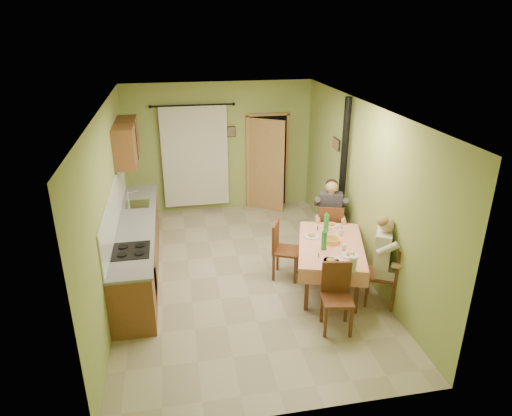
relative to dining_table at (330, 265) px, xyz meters
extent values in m
cube|color=tan|center=(-1.30, 0.63, -0.38)|extent=(4.00, 6.00, 0.01)
cube|color=#95A856|center=(-1.30, 3.63, 1.02)|extent=(4.00, 0.04, 2.80)
cube|color=#95A856|center=(-1.30, -2.37, 1.02)|extent=(4.00, 0.04, 2.80)
cube|color=#95A856|center=(-3.30, 0.63, 1.02)|extent=(0.04, 6.00, 2.80)
cube|color=#95A856|center=(0.70, 0.63, 1.02)|extent=(0.04, 6.00, 2.80)
cube|color=white|center=(-1.30, 0.63, 2.42)|extent=(4.00, 6.00, 0.04)
cube|color=brown|center=(-3.00, 1.03, 0.06)|extent=(0.60, 3.60, 0.88)
cube|color=gray|center=(-3.00, 1.03, 0.52)|extent=(0.64, 3.64, 0.04)
cube|color=white|center=(-3.29, 1.03, 0.85)|extent=(0.02, 3.60, 0.66)
cube|color=silver|center=(-3.00, 1.83, 0.53)|extent=(0.42, 0.42, 0.03)
cube|color=black|center=(-3.00, 0.03, 0.54)|extent=(0.52, 0.56, 0.02)
cube|color=black|center=(-2.70, 0.03, 0.07)|extent=(0.01, 0.55, 0.55)
cube|color=brown|center=(-3.12, 2.33, 1.57)|extent=(0.35, 1.40, 0.70)
cylinder|color=black|center=(-1.85, 3.51, 1.97)|extent=(1.70, 0.04, 0.04)
cube|color=silver|center=(-1.85, 3.53, 0.87)|extent=(1.40, 0.06, 2.20)
cube|color=black|center=(-0.25, 3.61, 0.65)|extent=(0.84, 0.03, 2.06)
cube|color=#B3804B|center=(-0.70, 3.60, 0.65)|extent=(0.06, 0.06, 2.12)
cube|color=#B3804B|center=(0.20, 3.60, 0.65)|extent=(0.06, 0.06, 2.12)
cube|color=#B3804B|center=(-0.25, 3.60, 1.71)|extent=(0.96, 0.06, 0.06)
cube|color=#B3804B|center=(-0.32, 3.36, 0.64)|extent=(0.70, 0.49, 2.04)
cube|color=#F1997B|center=(0.00, 0.00, 0.36)|extent=(1.40, 1.84, 0.04)
cube|color=#F1997B|center=(-0.23, -0.78, 0.25)|extent=(0.94, 0.30, 0.22)
cube|color=#F1997B|center=(0.23, 0.78, 0.25)|extent=(0.94, 0.30, 0.22)
cube|color=#F1997B|center=(-0.47, 0.14, 0.25)|extent=(0.48, 1.56, 0.22)
cube|color=#F1997B|center=(0.47, -0.14, 0.25)|extent=(0.48, 1.56, 0.22)
cylinder|color=white|center=(0.23, 0.65, 0.39)|extent=(0.25, 0.25, 0.02)
ellipsoid|color=#CC7233|center=(0.23, 0.65, 0.41)|extent=(0.12, 0.12, 0.05)
cylinder|color=white|center=(-0.20, -0.53, 0.39)|extent=(0.25, 0.25, 0.02)
ellipsoid|color=#CC7233|center=(-0.20, -0.53, 0.41)|extent=(0.12, 0.12, 0.05)
cylinder|color=white|center=(0.14, -0.42, 0.39)|extent=(0.25, 0.25, 0.02)
ellipsoid|color=#CC7233|center=(0.14, -0.42, 0.41)|extent=(0.12, 0.12, 0.05)
cylinder|color=white|center=(-0.22, 0.31, 0.39)|extent=(0.25, 0.25, 0.02)
ellipsoid|color=#CC7233|center=(-0.22, 0.31, 0.41)|extent=(0.12, 0.12, 0.05)
cylinder|color=#FDBB44|center=(0.01, 0.05, 0.42)|extent=(0.26, 0.26, 0.08)
cylinder|color=white|center=(-0.16, -0.53, 0.39)|extent=(0.28, 0.28, 0.02)
cube|color=tan|center=(-0.19, -0.51, 0.41)|extent=(0.07, 0.07, 0.03)
cube|color=tan|center=(-0.13, -0.52, 0.41)|extent=(0.04, 0.06, 0.03)
cube|color=tan|center=(-0.17, -0.53, 0.41)|extent=(0.05, 0.07, 0.03)
cube|color=tan|center=(-0.16, -0.53, 0.41)|extent=(0.06, 0.07, 0.03)
cube|color=tan|center=(-0.19, -0.56, 0.41)|extent=(0.07, 0.07, 0.03)
cube|color=tan|center=(-0.17, -0.55, 0.41)|extent=(0.05, 0.07, 0.03)
cylinder|color=silver|center=(0.12, -0.22, 0.43)|extent=(0.07, 0.07, 0.10)
cylinder|color=silver|center=(0.25, 0.26, 0.43)|extent=(0.07, 0.07, 0.10)
cylinder|color=white|center=(0.01, -0.84, 0.50)|extent=(0.11, 0.11, 0.22)
cylinder|color=silver|center=(0.01, -0.84, 0.53)|extent=(0.02, 0.02, 0.30)
cube|color=#5D3019|center=(0.35, 1.06, 0.10)|extent=(0.53, 0.53, 0.04)
cube|color=#5D3019|center=(0.29, 0.87, 0.37)|extent=(0.42, 0.16, 0.49)
cube|color=#5D3019|center=(-0.27, -1.06, 0.10)|extent=(0.47, 0.47, 0.04)
cube|color=#5D3019|center=(-0.24, -0.89, 0.35)|extent=(0.40, 0.11, 0.46)
cube|color=#5D3019|center=(0.61, -0.57, 0.10)|extent=(0.59, 0.59, 0.04)
cube|color=#5D3019|center=(0.78, -0.67, 0.37)|extent=(0.24, 0.40, 0.50)
cube|color=#5D3019|center=(-0.60, 0.43, 0.10)|extent=(0.55, 0.55, 0.04)
cube|color=#5D3019|center=(-0.77, 0.50, 0.36)|extent=(0.21, 0.40, 0.47)
cube|color=#38333D|center=(0.32, 0.96, 0.18)|extent=(0.46, 0.48, 0.16)
cube|color=#38333D|center=(0.35, 1.09, 0.53)|extent=(0.45, 0.32, 0.54)
sphere|color=tan|center=(0.35, 1.08, 0.92)|extent=(0.21, 0.21, 0.21)
ellipsoid|color=black|center=(0.36, 1.11, 0.96)|extent=(0.21, 0.21, 0.16)
cube|color=beige|center=(0.70, -0.62, 0.18)|extent=(0.52, 0.51, 0.16)
cube|color=beige|center=(0.58, -0.56, 0.53)|extent=(0.39, 0.46, 0.54)
sphere|color=tan|center=(0.59, -0.56, 0.92)|extent=(0.21, 0.21, 0.21)
ellipsoid|color=olive|center=(0.55, -0.54, 0.96)|extent=(0.21, 0.21, 0.16)
cylinder|color=black|center=(0.60, 1.23, 1.02)|extent=(0.12, 0.12, 2.80)
cylinder|color=black|center=(0.60, 1.23, -0.23)|extent=(0.24, 0.24, 0.30)
cube|color=black|center=(-1.05, 3.60, 1.37)|extent=(0.19, 0.03, 0.23)
cube|color=brown|center=(0.67, 1.83, 1.47)|extent=(0.03, 0.31, 0.21)
camera|label=1|loc=(-2.32, -5.98, 3.61)|focal=32.00mm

